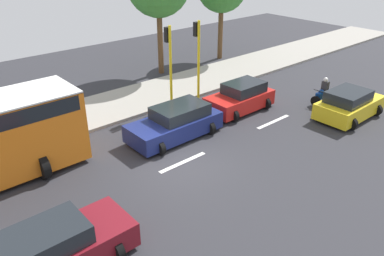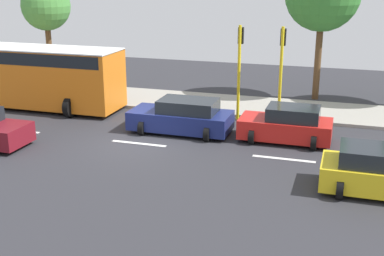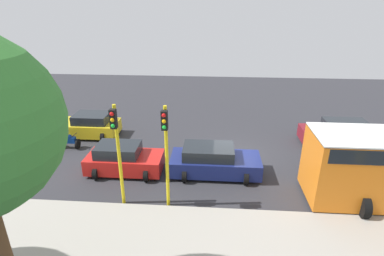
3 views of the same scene
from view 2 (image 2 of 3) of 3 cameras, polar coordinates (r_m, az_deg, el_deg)
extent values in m
cube|color=#2D2D33|center=(21.10, -6.03, -1.89)|extent=(40.00, 60.00, 0.10)
cube|color=#9E998E|center=(27.34, -0.24, 2.97)|extent=(4.00, 60.00, 0.15)
cube|color=white|center=(19.59, 10.34, -3.46)|extent=(0.20, 2.40, 0.01)
cube|color=white|center=(21.08, -6.03, -1.75)|extent=(0.20, 2.40, 0.01)
cube|color=white|center=(24.02, -19.30, -0.25)|extent=(0.20, 2.40, 0.01)
cube|color=red|center=(21.46, 10.50, -0.04)|extent=(1.78, 3.80, 0.80)
cube|color=#1E2328|center=(21.24, 11.41, 1.64)|extent=(1.50, 2.13, 0.56)
cylinder|color=black|center=(20.97, 6.79, -0.97)|extent=(0.64, 0.22, 0.64)
cylinder|color=black|center=(22.44, 7.55, 0.23)|extent=(0.64, 0.22, 0.64)
cylinder|color=black|center=(20.70, 13.62, -1.61)|extent=(0.64, 0.22, 0.64)
cylinder|color=black|center=(22.18, 13.93, -0.35)|extent=(0.64, 0.22, 0.64)
cube|color=navy|center=(22.29, -1.31, 0.91)|extent=(1.91, 4.47, 0.80)
cube|color=#1E2328|center=(21.99, -0.44, 2.53)|extent=(1.61, 2.50, 0.56)
cylinder|color=black|center=(22.11, -5.64, 0.04)|extent=(0.64, 0.22, 0.64)
cylinder|color=black|center=(23.61, -4.04, 1.21)|extent=(0.64, 0.22, 0.64)
cylinder|color=black|center=(21.17, 1.74, -0.68)|extent=(0.64, 0.22, 0.64)
cylinder|color=black|center=(22.73, 2.90, 0.59)|extent=(0.64, 0.22, 0.64)
cube|color=yellow|center=(17.33, 20.76, -5.20)|extent=(1.92, 3.86, 0.80)
cube|color=#1E2328|center=(17.07, 19.97, -3.00)|extent=(1.61, 2.16, 0.56)
cylinder|color=black|center=(18.15, 16.56, -4.56)|extent=(0.64, 0.22, 0.64)
cylinder|color=black|center=(16.58, 16.39, -6.68)|extent=(0.64, 0.22, 0.64)
cylinder|color=black|center=(22.26, -18.98, -0.73)|extent=(0.64, 0.22, 0.64)
cube|color=orange|center=(27.93, -18.91, 5.65)|extent=(2.50, 11.00, 2.90)
cube|color=black|center=(27.74, -19.14, 7.88)|extent=(2.52, 10.56, 0.60)
cube|color=white|center=(27.69, -19.21, 8.63)|extent=(2.50, 11.00, 0.08)
cylinder|color=black|center=(25.36, -13.65, 2.32)|extent=(1.00, 0.30, 1.00)
cylinder|color=black|center=(27.20, -11.30, 3.48)|extent=(1.00, 0.30, 1.00)
cylinder|color=black|center=(19.18, 20.22, -3.80)|extent=(0.60, 0.10, 0.60)
cylinder|color=black|center=(18.99, 20.70, -2.14)|extent=(0.55, 0.04, 0.04)
cylinder|color=#1E1E4C|center=(30.18, -10.23, 5.05)|extent=(0.16, 0.16, 0.85)
cylinder|color=#1E1E4C|center=(30.36, -10.05, 5.13)|extent=(0.16, 0.16, 0.85)
cube|color=gold|center=(30.13, -10.21, 6.44)|extent=(0.40, 0.24, 0.60)
sphere|color=tan|center=(30.05, -10.26, 7.24)|extent=(0.22, 0.22, 0.22)
cylinder|color=yellow|center=(23.62, 9.99, 5.82)|extent=(0.14, 0.14, 4.50)
cube|color=black|center=(23.56, 10.29, 10.09)|extent=(0.24, 0.24, 0.76)
sphere|color=red|center=(23.65, 10.36, 10.70)|extent=(0.16, 0.16, 0.16)
sphere|color=#F2A50C|center=(23.68, 10.33, 10.12)|extent=(0.16, 0.16, 0.16)
sphere|color=green|center=(23.71, 10.30, 9.55)|extent=(0.16, 0.16, 0.16)
cylinder|color=yellow|center=(23.95, 5.33, 6.16)|extent=(0.14, 0.14, 4.50)
cube|color=black|center=(23.88, 5.56, 10.38)|extent=(0.24, 0.24, 0.76)
sphere|color=red|center=(23.97, 5.64, 10.98)|extent=(0.16, 0.16, 0.16)
sphere|color=#F2A50C|center=(24.00, 5.62, 10.41)|extent=(0.16, 0.16, 0.16)
sphere|color=green|center=(24.03, 5.60, 9.84)|extent=(0.16, 0.16, 0.16)
cylinder|color=brown|center=(34.07, -15.81, 8.25)|extent=(0.36, 0.36, 3.70)
sphere|color=#478C3D|center=(33.77, -16.23, 13.14)|extent=(3.06, 3.06, 3.06)
cylinder|color=brown|center=(28.72, 14.05, 7.42)|extent=(0.36, 0.36, 4.33)
camera|label=1|loc=(18.46, -50.69, 16.35)|focal=36.00mm
camera|label=3|loc=(34.31, 6.49, 19.26)|focal=28.24mm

